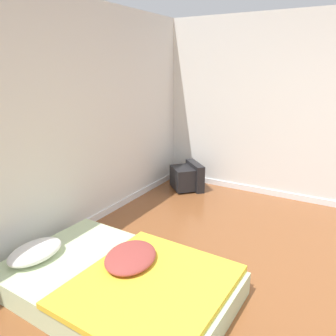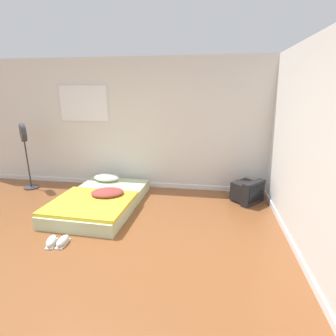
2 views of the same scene
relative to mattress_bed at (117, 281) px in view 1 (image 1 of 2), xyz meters
The scene contains 3 objects.
wall_back 1.67m from the mattress_bed, 74.05° to the left, with size 7.68×0.08×2.60m.
mattress_bed is the anchor object (origin of this frame).
crt_tv 2.66m from the mattress_bed, 13.93° to the left, with size 0.63×0.64×0.42m.
Camera 1 is at (-2.18, 0.03, 1.88)m, focal length 35.00 mm.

